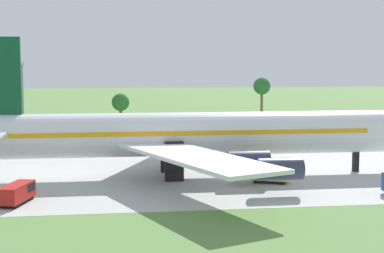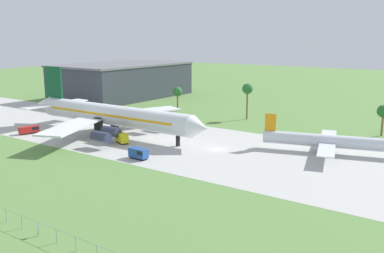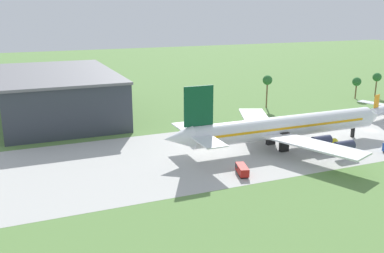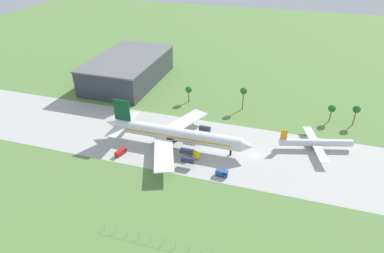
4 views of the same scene
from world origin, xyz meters
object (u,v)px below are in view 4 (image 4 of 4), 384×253
(baggage_tug, at_px, (121,152))
(catering_van, at_px, (194,154))
(regional_aircraft, at_px, (315,143))
(terminal_building, at_px, (128,69))
(jet_airliner, at_px, (175,134))
(fuel_truck, at_px, (222,173))

(baggage_tug, relative_size, catering_van, 1.18)
(regional_aircraft, relative_size, terminal_building, 0.50)
(jet_airliner, relative_size, terminal_building, 1.10)
(regional_aircraft, distance_m, fuel_truck, 45.46)
(regional_aircraft, height_order, terminal_building, terminal_building)
(jet_airliner, height_order, baggage_tug, jet_airliner)
(baggage_tug, bearing_deg, jet_airliner, 33.98)
(catering_van, bearing_deg, jet_airliner, 149.75)
(jet_airliner, height_order, regional_aircraft, jet_airliner)
(baggage_tug, relative_size, terminal_building, 0.10)
(baggage_tug, xyz_separation_m, catering_van, (29.99, 7.19, 0.28))
(terminal_building, bearing_deg, catering_van, -46.37)
(regional_aircraft, distance_m, terminal_building, 118.10)
(baggage_tug, height_order, catering_van, catering_van)
(catering_van, bearing_deg, terminal_building, 133.63)
(jet_airliner, distance_m, regional_aircraft, 60.22)
(jet_airliner, bearing_deg, fuel_truck, -31.24)
(jet_airliner, height_order, terminal_building, jet_airliner)
(jet_airliner, height_order, fuel_truck, jet_airliner)
(regional_aircraft, relative_size, catering_van, 6.14)
(fuel_truck, xyz_separation_m, catering_van, (-13.92, 8.68, 0.09))
(baggage_tug, distance_m, terminal_building, 79.27)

